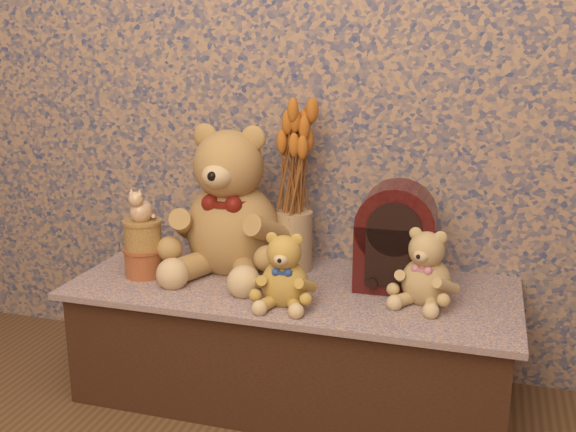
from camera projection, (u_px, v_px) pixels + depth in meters
The scene contains 10 objects.
display_shelf at pixel (292, 340), 2.19m from camera, with size 1.40×0.58×0.39m, color #384073.
teddy_large at pixel (232, 193), 2.22m from camera, with size 0.42×0.50×0.53m, color #AC7B42, non-canonical shape.
teddy_medium at pixel (285, 266), 1.96m from camera, with size 0.19×0.22×0.24m, color #B38132, non-canonical shape.
teddy_small at pixel (427, 263), 1.97m from camera, with size 0.19×0.23×0.24m, color tan, non-canonical shape.
cathedral_radio at pixel (396, 236), 2.08m from camera, with size 0.24×0.17×0.33m, color #35090A, non-canonical shape.
ceramic_vase at pixel (294, 241), 2.25m from camera, with size 0.12×0.12×0.20m, color tan.
dried_stalks at pixel (295, 142), 2.16m from camera, with size 0.24×0.24×0.47m, color #BA611D, non-canonical shape.
biscuit_tin_lower at pixel (144, 262), 2.21m from camera, with size 0.13×0.13×0.09m, color #B67735.
biscuit_tin_upper at pixel (143, 235), 2.18m from camera, with size 0.12×0.12×0.09m, color #D2BE5C.
cat_figurine at pixel (141, 204), 2.16m from camera, with size 0.08×0.09×0.12m, color silver, non-canonical shape.
Camera 1 is at (0.56, -0.71, 1.16)m, focal length 41.79 mm.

